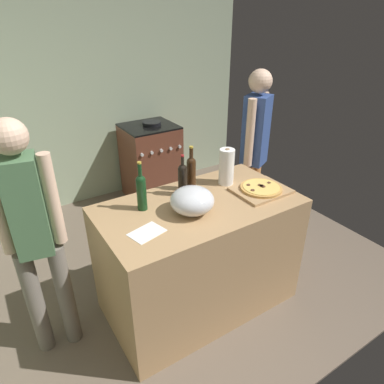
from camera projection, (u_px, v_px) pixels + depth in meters
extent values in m
cube|color=#6B5B4C|center=(148.00, 257.00, 3.39)|extent=(4.17, 3.54, 0.02)
cube|color=#99A889|center=(83.00, 94.00, 3.91)|extent=(4.17, 0.10, 2.60)
cube|color=tan|center=(199.00, 256.00, 2.65)|extent=(1.44, 0.80, 0.92)
cube|color=tan|center=(261.00, 190.00, 2.60)|extent=(0.40, 0.32, 0.02)
cylinder|color=tan|center=(261.00, 188.00, 2.59)|extent=(0.31, 0.31, 0.02)
cylinder|color=#EAC660|center=(261.00, 187.00, 2.58)|extent=(0.28, 0.28, 0.00)
cylinder|color=brown|center=(262.00, 186.00, 2.58)|extent=(0.02, 0.02, 0.01)
cylinder|color=brown|center=(263.00, 187.00, 2.58)|extent=(0.03, 0.03, 0.01)
cylinder|color=brown|center=(262.00, 185.00, 2.60)|extent=(0.02, 0.02, 0.01)
cylinder|color=brown|center=(261.00, 186.00, 2.59)|extent=(0.02, 0.02, 0.01)
cylinder|color=brown|center=(269.00, 183.00, 2.64)|extent=(0.03, 0.03, 0.01)
cylinder|color=brown|center=(260.00, 185.00, 2.60)|extent=(0.03, 0.03, 0.01)
cylinder|color=brown|center=(248.00, 185.00, 2.60)|extent=(0.03, 0.03, 0.01)
cylinder|color=brown|center=(253.00, 190.00, 2.52)|extent=(0.03, 0.03, 0.01)
cylinder|color=#B2B2B7|center=(192.00, 212.00, 2.33)|extent=(0.13, 0.13, 0.01)
ellipsoid|color=silver|center=(192.00, 200.00, 2.29)|extent=(0.30, 0.30, 0.18)
cylinder|color=white|center=(227.00, 167.00, 2.66)|extent=(0.12, 0.12, 0.29)
cylinder|color=#997551|center=(227.00, 167.00, 2.66)|extent=(0.03, 0.03, 0.29)
cylinder|color=#143819|center=(142.00, 195.00, 2.32)|extent=(0.07, 0.07, 0.22)
sphere|color=#143819|center=(141.00, 180.00, 2.27)|extent=(0.07, 0.07, 0.07)
cylinder|color=#143819|center=(140.00, 171.00, 2.24)|extent=(0.03, 0.03, 0.10)
cylinder|color=gold|center=(139.00, 163.00, 2.21)|extent=(0.03, 0.03, 0.01)
cylinder|color=black|center=(183.00, 182.00, 2.51)|extent=(0.07, 0.07, 0.21)
sphere|color=black|center=(183.00, 169.00, 2.46)|extent=(0.07, 0.07, 0.07)
cylinder|color=black|center=(183.00, 162.00, 2.43)|extent=(0.02, 0.02, 0.08)
cylinder|color=maroon|center=(182.00, 156.00, 2.41)|extent=(0.02, 0.02, 0.01)
cylinder|color=#331E0F|center=(191.00, 176.00, 2.58)|extent=(0.07, 0.07, 0.23)
sphere|color=#331E0F|center=(191.00, 162.00, 2.53)|extent=(0.07, 0.07, 0.07)
cylinder|color=#331E0F|center=(191.00, 154.00, 2.50)|extent=(0.03, 0.03, 0.09)
cylinder|color=gold|center=(191.00, 147.00, 2.47)|extent=(0.03, 0.03, 0.01)
cube|color=white|center=(147.00, 233.00, 2.12)|extent=(0.24, 0.20, 0.00)
cube|color=brown|center=(151.00, 163.00, 4.30)|extent=(0.61, 0.57, 0.92)
cube|color=black|center=(149.00, 126.00, 4.08)|extent=(0.61, 0.57, 0.02)
cylinder|color=silver|center=(142.00, 155.00, 3.84)|extent=(0.04, 0.02, 0.04)
cylinder|color=silver|center=(152.00, 153.00, 3.89)|extent=(0.04, 0.02, 0.04)
cylinder|color=silver|center=(161.00, 151.00, 3.95)|extent=(0.04, 0.02, 0.04)
cylinder|color=silver|center=(171.00, 149.00, 4.01)|extent=(0.04, 0.02, 0.04)
cylinder|color=silver|center=(180.00, 147.00, 4.07)|extent=(0.04, 0.02, 0.04)
cylinder|color=black|center=(152.00, 123.00, 4.08)|extent=(0.22, 0.22, 0.04)
cylinder|color=slate|center=(36.00, 303.00, 2.28)|extent=(0.11, 0.11, 0.83)
cylinder|color=slate|center=(66.00, 295.00, 2.35)|extent=(0.11, 0.11, 0.83)
cube|color=#4C724C|center=(27.00, 207.00, 1.98)|extent=(0.23, 0.23, 0.62)
cylinder|color=beige|center=(53.00, 200.00, 2.02)|extent=(0.08, 0.08, 0.59)
sphere|color=beige|center=(8.00, 136.00, 1.78)|extent=(0.20, 0.20, 0.20)
cylinder|color=#D88C4C|center=(253.00, 198.00, 3.55)|extent=(0.11, 0.11, 0.85)
cylinder|color=#D88C4C|center=(246.00, 205.00, 3.42)|extent=(0.11, 0.11, 0.85)
cube|color=#334C8C|center=(256.00, 131.00, 3.14)|extent=(0.28, 0.28, 0.64)
cylinder|color=beige|center=(262.00, 125.00, 3.24)|extent=(0.08, 0.08, 0.61)
cylinder|color=beige|center=(250.00, 133.00, 3.01)|extent=(0.08, 0.08, 0.61)
sphere|color=beige|center=(260.00, 81.00, 2.93)|extent=(0.21, 0.21, 0.21)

